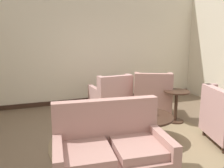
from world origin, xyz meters
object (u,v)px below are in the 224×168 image
Objects in this scene: side_table at (176,103)px; armchair_near_sideboard at (152,97)px; settee at (111,153)px; armchair_beside_settee at (111,97)px; coffee_table at (145,119)px; porcelain_vase at (144,107)px.

armchair_near_sideboard is at bearing 116.41° from side_table.
armchair_near_sideboard is at bearing 55.64° from settee.
settee is 2.11× the size of side_table.
settee is 1.34× the size of armchair_near_sideboard.
armchair_near_sideboard is at bearing 148.36° from armchair_beside_settee.
armchair_beside_settee reaches higher than side_table.
settee is at bearing -135.89° from coffee_table.
settee is 2.56m from side_table.
settee reaches higher than armchair_beside_settee.
coffee_table is at bearing 80.12° from armchair_near_sideboard.
settee is (-0.97, -0.98, -0.21)m from porcelain_vase.
armchair_near_sideboard is (0.80, 1.16, 0.04)m from coffee_table.
settee is at bearing 74.58° from armchair_near_sideboard.
porcelain_vase is (-0.01, 0.03, 0.23)m from coffee_table.
coffee_table is at bearing 49.90° from settee.
porcelain_vase is 0.30× the size of armchair_near_sideboard.
porcelain_vase is at bearing 102.97° from coffee_table.
armchair_beside_settee is (-0.07, 1.61, 0.01)m from coffee_table.
settee is at bearing -143.05° from side_table.
porcelain_vase is 1.39m from settee.
settee is 2.75m from armchair_near_sideboard.
porcelain_vase is 0.34× the size of armchair_beside_settee.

